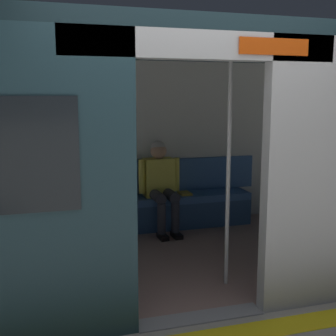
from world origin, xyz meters
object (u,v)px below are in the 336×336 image
(handbag, at_px, (125,192))
(book, at_px, (185,193))
(train_car, at_px, (151,116))
(bench_seat, at_px, (137,206))
(grab_pole_door, at_px, (132,178))
(person_seated, at_px, (161,180))
(grab_pole_far, at_px, (228,170))

(handbag, relative_size, book, 1.18)
(train_car, height_order, bench_seat, train_car)
(bench_seat, bearing_deg, book, -177.87)
(book, xyz_separation_m, grab_pole_door, (1.12, 1.98, 0.63))
(person_seated, xyz_separation_m, grab_pole_door, (0.76, 1.90, 0.42))
(grab_pole_door, distance_m, grab_pole_far, 0.92)
(grab_pole_far, bearing_deg, handbag, -72.20)
(train_car, relative_size, person_seated, 5.48)
(person_seated, height_order, grab_pole_door, grab_pole_door)
(grab_pole_door, bearing_deg, handbag, -98.93)
(bench_seat, distance_m, book, 0.67)
(person_seated, xyz_separation_m, book, (-0.36, -0.08, -0.21))
(person_seated, height_order, handbag, person_seated)
(bench_seat, bearing_deg, person_seated, 170.21)
(bench_seat, height_order, grab_pole_door, grab_pole_door)
(bench_seat, bearing_deg, grab_pole_far, 104.09)
(train_car, relative_size, bench_seat, 2.06)
(book, bearing_deg, handbag, -0.93)
(handbag, xyz_separation_m, grab_pole_far, (-0.59, 1.85, 0.56))
(train_car, xyz_separation_m, handbag, (0.07, -1.12, -1.01))
(bench_seat, relative_size, grab_pole_far, 1.43)
(train_car, height_order, grab_pole_door, train_car)
(book, bearing_deg, grab_pole_door, 60.84)
(person_seated, bearing_deg, bench_seat, -9.79)
(train_car, bearing_deg, person_seated, -110.31)
(book, relative_size, grab_pole_door, 0.10)
(grab_pole_door, height_order, grab_pole_far, same)
(person_seated, height_order, book, person_seated)
(book, bearing_deg, bench_seat, 2.39)
(book, bearing_deg, person_seated, 12.57)
(bench_seat, xyz_separation_m, grab_pole_door, (0.45, 1.96, 0.75))
(person_seated, distance_m, grab_pole_far, 1.81)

